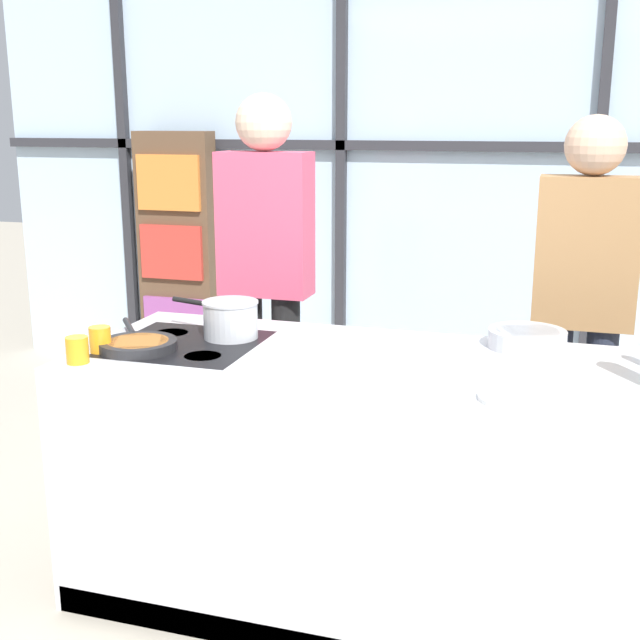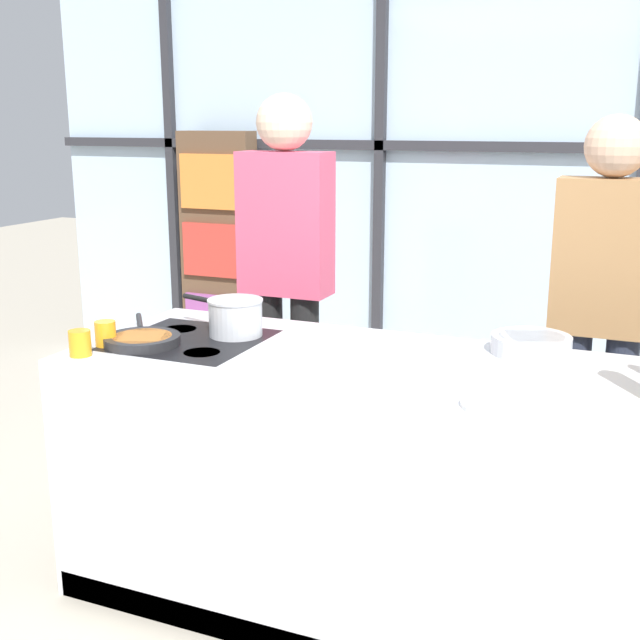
{
  "view_description": "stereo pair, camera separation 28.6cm",
  "coord_description": "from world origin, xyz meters",
  "px_view_note": "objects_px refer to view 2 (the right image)",
  "views": [
    {
      "loc": [
        0.61,
        -2.55,
        1.69
      ],
      "look_at": [
        -0.21,
        0.1,
        1.0
      ],
      "focal_mm": 45.0,
      "sensor_mm": 36.0,
      "label": 1
    },
    {
      "loc": [
        0.87,
        -2.46,
        1.69
      ],
      "look_at": [
        -0.21,
        0.1,
        1.0
      ],
      "focal_mm": 45.0,
      "sensor_mm": 36.0,
      "label": 2
    }
  ],
  "objects_px": {
    "white_plate": "(499,404)",
    "mixing_bowl": "(531,344)",
    "spectator_center_left": "(603,300)",
    "frying_pan": "(142,339)",
    "spectator_far_left": "(286,263)",
    "saucepan": "(235,316)",
    "juice_glass_near": "(80,343)",
    "juice_glass_far": "(105,333)"
  },
  "relations": [
    {
      "from": "white_plate",
      "to": "mixing_bowl",
      "type": "distance_m",
      "value": 0.58
    },
    {
      "from": "spectator_center_left",
      "to": "white_plate",
      "type": "bearing_deg",
      "value": 80.28
    },
    {
      "from": "saucepan",
      "to": "mixing_bowl",
      "type": "distance_m",
      "value": 1.09
    },
    {
      "from": "saucepan",
      "to": "juice_glass_near",
      "type": "height_order",
      "value": "saucepan"
    },
    {
      "from": "saucepan",
      "to": "mixing_bowl",
      "type": "relative_size",
      "value": 1.37
    },
    {
      "from": "juice_glass_far",
      "to": "saucepan",
      "type": "bearing_deg",
      "value": 40.46
    },
    {
      "from": "spectator_center_left",
      "to": "juice_glass_far",
      "type": "xyz_separation_m",
      "value": [
        -1.63,
        -1.04,
        -0.05
      ]
    },
    {
      "from": "juice_glass_far",
      "to": "frying_pan",
      "type": "bearing_deg",
      "value": 30.93
    },
    {
      "from": "juice_glass_near",
      "to": "spectator_far_left",
      "type": "bearing_deg",
      "value": 79.08
    },
    {
      "from": "juice_glass_far",
      "to": "spectator_center_left",
      "type": "bearing_deg",
      "value": 32.67
    },
    {
      "from": "spectator_far_left",
      "to": "frying_pan",
      "type": "bearing_deg",
      "value": 83.09
    },
    {
      "from": "spectator_far_left",
      "to": "white_plate",
      "type": "distance_m",
      "value": 1.66
    },
    {
      "from": "mixing_bowl",
      "to": "spectator_center_left",
      "type": "bearing_deg",
      "value": 70.53
    },
    {
      "from": "spectator_far_left",
      "to": "frying_pan",
      "type": "distance_m",
      "value": 0.99
    },
    {
      "from": "juice_glass_near",
      "to": "spectator_center_left",
      "type": "bearing_deg",
      "value": 36.02
    },
    {
      "from": "spectator_far_left",
      "to": "saucepan",
      "type": "xyz_separation_m",
      "value": [
        0.13,
        -0.73,
        -0.08
      ]
    },
    {
      "from": "spectator_far_left",
      "to": "spectator_center_left",
      "type": "xyz_separation_m",
      "value": [
        1.4,
        0.0,
        -0.06
      ]
    },
    {
      "from": "frying_pan",
      "to": "juice_glass_near",
      "type": "distance_m",
      "value": 0.23
    },
    {
      "from": "frying_pan",
      "to": "white_plate",
      "type": "xyz_separation_m",
      "value": [
        1.32,
        -0.15,
        -0.01
      ]
    },
    {
      "from": "frying_pan",
      "to": "mixing_bowl",
      "type": "bearing_deg",
      "value": 17.89
    },
    {
      "from": "spectator_center_left",
      "to": "frying_pan",
      "type": "height_order",
      "value": "spectator_center_left"
    },
    {
      "from": "spectator_far_left",
      "to": "juice_glass_near",
      "type": "bearing_deg",
      "value": 79.08
    },
    {
      "from": "juice_glass_far",
      "to": "white_plate",
      "type": "bearing_deg",
      "value": -3.55
    },
    {
      "from": "spectator_center_left",
      "to": "juice_glass_near",
      "type": "relative_size",
      "value": 19.0
    },
    {
      "from": "spectator_far_left",
      "to": "saucepan",
      "type": "bearing_deg",
      "value": 100.35
    },
    {
      "from": "mixing_bowl",
      "to": "frying_pan",
      "type": "bearing_deg",
      "value": -162.11
    },
    {
      "from": "spectator_far_left",
      "to": "frying_pan",
      "type": "relative_size",
      "value": 4.21
    },
    {
      "from": "frying_pan",
      "to": "juice_glass_far",
      "type": "height_order",
      "value": "juice_glass_far"
    },
    {
      "from": "spectator_far_left",
      "to": "juice_glass_far",
      "type": "xyz_separation_m",
      "value": [
        -0.23,
        -1.04,
        -0.11
      ]
    },
    {
      "from": "frying_pan",
      "to": "white_plate",
      "type": "height_order",
      "value": "frying_pan"
    },
    {
      "from": "spectator_center_left",
      "to": "saucepan",
      "type": "bearing_deg",
      "value": 30.13
    },
    {
      "from": "saucepan",
      "to": "white_plate",
      "type": "bearing_deg",
      "value": -20.39
    },
    {
      "from": "saucepan",
      "to": "frying_pan",
      "type": "bearing_deg",
      "value": -136.07
    },
    {
      "from": "spectator_far_left",
      "to": "juice_glass_far",
      "type": "distance_m",
      "value": 1.07
    },
    {
      "from": "spectator_far_left",
      "to": "frying_pan",
      "type": "xyz_separation_m",
      "value": [
        -0.12,
        -0.98,
        -0.13
      ]
    },
    {
      "from": "spectator_center_left",
      "to": "mixing_bowl",
      "type": "bearing_deg",
      "value": 70.53
    },
    {
      "from": "saucepan",
      "to": "spectator_center_left",
      "type": "bearing_deg",
      "value": 30.13
    },
    {
      "from": "spectator_far_left",
      "to": "juice_glass_near",
      "type": "distance_m",
      "value": 1.21
    },
    {
      "from": "white_plate",
      "to": "spectator_far_left",
      "type": "bearing_deg",
      "value": 136.78
    },
    {
      "from": "saucepan",
      "to": "juice_glass_near",
      "type": "relative_size",
      "value": 4.21
    },
    {
      "from": "spectator_center_left",
      "to": "frying_pan",
      "type": "distance_m",
      "value": 1.81
    },
    {
      "from": "frying_pan",
      "to": "mixing_bowl",
      "type": "relative_size",
      "value": 1.55
    }
  ]
}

